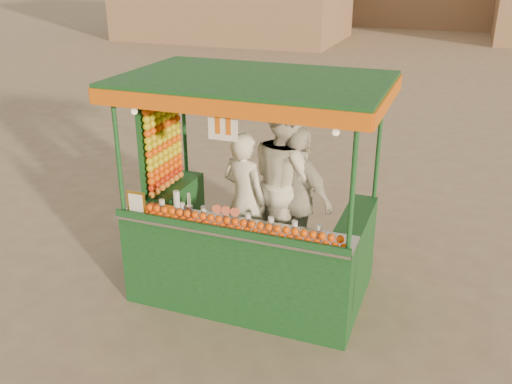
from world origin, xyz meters
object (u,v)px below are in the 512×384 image
at_px(juice_cart, 244,230).
at_px(vendor_middle, 287,182).
at_px(vendor_right, 298,198).
at_px(vendor_left, 244,200).

relative_size(juice_cart, vendor_middle, 1.43).
height_order(juice_cart, vendor_middle, juice_cart).
distance_m(vendor_middle, vendor_right, 0.22).
height_order(vendor_left, vendor_right, vendor_right).
xyz_separation_m(vendor_middle, vendor_right, (0.16, -0.07, -0.14)).
relative_size(juice_cart, vendor_left, 1.74).
xyz_separation_m(juice_cart, vendor_right, (0.49, 0.40, 0.30)).
bearing_deg(vendor_left, vendor_middle, -129.03).
xyz_separation_m(juice_cart, vendor_left, (-0.07, 0.20, 0.27)).
relative_size(vendor_left, vendor_right, 0.97).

